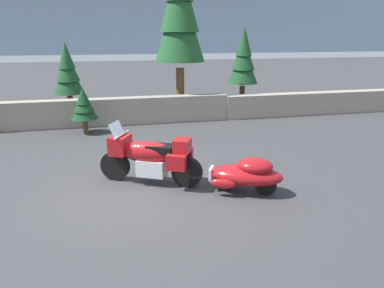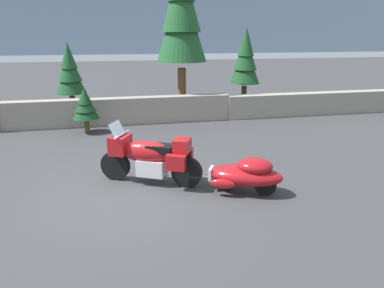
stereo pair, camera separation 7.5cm
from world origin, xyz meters
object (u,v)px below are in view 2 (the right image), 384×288
at_px(touring_motorcycle, 149,156).
at_px(car_shaped_trailer, 246,174).
at_px(pine_tree_secondary, 69,71).
at_px(pine_tree_tall, 181,7).
at_px(pine_tree_far_right, 245,59).

relative_size(touring_motorcycle, car_shaped_trailer, 1.00).
height_order(car_shaped_trailer, pine_tree_secondary, pine_tree_secondary).
bearing_deg(car_shaped_trailer, pine_tree_tall, 88.77).
height_order(touring_motorcycle, pine_tree_tall, pine_tree_tall).
relative_size(pine_tree_tall, pine_tree_secondary, 2.27).
xyz_separation_m(pine_tree_tall, pine_tree_secondary, (-4.25, 0.71, -2.29)).
bearing_deg(touring_motorcycle, car_shaped_trailer, -26.97).
bearing_deg(pine_tree_far_right, pine_tree_tall, -165.70).
bearing_deg(touring_motorcycle, pine_tree_secondary, 107.04).
bearing_deg(pine_tree_secondary, pine_tree_far_right, 0.20).
xyz_separation_m(touring_motorcycle, pine_tree_tall, (2.01, 6.58, 3.47)).
xyz_separation_m(car_shaped_trailer, pine_tree_far_right, (3.05, 8.26, 1.75)).
xyz_separation_m(touring_motorcycle, car_shaped_trailer, (1.85, -0.94, -0.21)).
bearing_deg(touring_motorcycle, pine_tree_far_right, 56.19).
relative_size(touring_motorcycle, pine_tree_secondary, 0.74).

